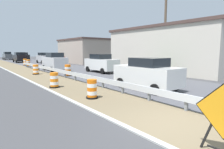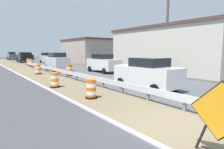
{
  "view_description": "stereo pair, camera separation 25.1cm",
  "coord_description": "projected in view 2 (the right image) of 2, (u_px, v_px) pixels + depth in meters",
  "views": [
    {
      "loc": [
        -5.25,
        -3.67,
        2.5
      ],
      "look_at": [
        1.89,
        5.61,
        1.01
      ],
      "focal_mm": 30.26,
      "sensor_mm": 36.0,
      "label": 1
    },
    {
      "loc": [
        -5.05,
        -3.82,
        2.5
      ],
      "look_at": [
        1.89,
        5.61,
        1.01
      ],
      "focal_mm": 30.26,
      "sensor_mm": 36.0,
      "label": 2
    }
  ],
  "objects": [
    {
      "name": "roadside_shop_far",
      "position": [
        88.0,
        51.0,
        39.43
      ],
      "size": [
        7.58,
        11.59,
        4.85
      ],
      "color": "#AD9E8E",
      "rests_on": "ground"
    },
    {
      "name": "car_lead_far_lane",
      "position": [
        23.0,
        57.0,
        40.63
      ],
      "size": [
        2.14,
        4.65,
        2.15
      ],
      "rotation": [
        0.0,
        0.0,
        1.56
      ],
      "color": "black",
      "rests_on": "ground"
    },
    {
      "name": "curb_near_edge",
      "position": [
        138.0,
        135.0,
        5.57
      ],
      "size": [
        0.2,
        120.0,
        0.11
      ],
      "primitive_type": "cube",
      "color": "#ADADA8",
      "rests_on": "ground"
    },
    {
      "name": "car_distant_b",
      "position": [
        147.0,
        73.0,
        12.21
      ],
      "size": [
        2.12,
        4.54,
        2.04
      ],
      "rotation": [
        0.0,
        0.0,
        1.58
      ],
      "color": "silver",
      "rests_on": "ground"
    },
    {
      "name": "traffic_barrel_farther",
      "position": [
        32.0,
        63.0,
        30.46
      ],
      "size": [
        0.72,
        0.72,
        1.08
      ],
      "color": "orange",
      "rests_on": "ground"
    },
    {
      "name": "median_dirt_strip",
      "position": [
        173.0,
        123.0,
        6.58
      ],
      "size": [
        3.23,
        120.0,
        0.01
      ],
      "primitive_type": "cube",
      "color": "#706047",
      "rests_on": "ground"
    },
    {
      "name": "car_distant_a",
      "position": [
        28.0,
        56.0,
        49.77
      ],
      "size": [
        2.22,
        4.24,
        2.02
      ],
      "rotation": [
        0.0,
        0.0,
        -1.54
      ],
      "color": "black",
      "rests_on": "ground"
    },
    {
      "name": "ground_plane",
      "position": [
        166.0,
        125.0,
        6.34
      ],
      "size": [
        160.0,
        160.0,
        0.0
      ],
      "primitive_type": "plane",
      "color": "#3D3D3F"
    },
    {
      "name": "traffic_barrel_farthest",
      "position": [
        29.0,
        62.0,
        32.31
      ],
      "size": [
        0.68,
        0.68,
        1.13
      ],
      "color": "orange",
      "rests_on": "ground"
    },
    {
      "name": "utility_pole_near",
      "position": [
        167.0,
        29.0,
        19.25
      ],
      "size": [
        0.24,
        1.8,
        9.05
      ],
      "color": "brown",
      "rests_on": "ground"
    },
    {
      "name": "car_lead_near_lane",
      "position": [
        12.0,
        56.0,
        52.22
      ],
      "size": [
        1.97,
        4.57,
        2.15
      ],
      "rotation": [
        0.0,
        0.0,
        1.58
      ],
      "color": "#4C5156",
      "rests_on": "ground"
    },
    {
      "name": "guardrail_median",
      "position": [
        164.0,
        95.0,
        8.52
      ],
      "size": [
        0.18,
        52.59,
        0.71
      ],
      "color": "silver",
      "rests_on": "ground"
    },
    {
      "name": "traffic_barrel_nearest",
      "position": [
        91.0,
        90.0,
        9.92
      ],
      "size": [
        0.64,
        0.64,
        1.0
      ],
      "color": "orange",
      "rests_on": "ground"
    },
    {
      "name": "car_trailing_near_lane",
      "position": [
        58.0,
        59.0,
        32.24
      ],
      "size": [
        2.15,
        4.18,
        2.07
      ],
      "rotation": [
        0.0,
        0.0,
        -1.6
      ],
      "color": "maroon",
      "rests_on": "ground"
    },
    {
      "name": "traffic_barrel_close",
      "position": [
        55.0,
        81.0,
        12.87
      ],
      "size": [
        0.68,
        0.68,
        1.03
      ],
      "color": "orange",
      "rests_on": "ground"
    },
    {
      "name": "car_mid_far_lane",
      "position": [
        47.0,
        58.0,
        38.16
      ],
      "size": [
        2.2,
        4.34,
        2.11
      ],
      "rotation": [
        0.0,
        0.0,
        -1.55
      ],
      "color": "silver",
      "rests_on": "ground"
    },
    {
      "name": "bush_roadside",
      "position": [
        154.0,
        69.0,
        17.81
      ],
      "size": [
        2.56,
        2.56,
        1.58
      ],
      "primitive_type": "ellipsoid",
      "color": "#286028",
      "rests_on": "ground"
    },
    {
      "name": "warning_sign_diamond",
      "position": [
        220.0,
        115.0,
        4.32
      ],
      "size": [
        0.09,
        1.44,
        1.85
      ],
      "rotation": [
        0.0,
        0.0,
        3.16
      ],
      "color": "black",
      "rests_on": "ground"
    },
    {
      "name": "car_trailing_far_lane",
      "position": [
        57.0,
        62.0,
        23.64
      ],
      "size": [
        2.08,
        4.85,
        2.25
      ],
      "rotation": [
        0.0,
        0.0,
        1.54
      ],
      "color": "silver",
      "rests_on": "ground"
    },
    {
      "name": "traffic_barrel_far",
      "position": [
        38.0,
        70.0,
        20.04
      ],
      "size": [
        0.69,
        0.69,
        1.04
      ],
      "color": "orange",
      "rests_on": "ground"
    },
    {
      "name": "roadside_shop_near",
      "position": [
        174.0,
        49.0,
        23.03
      ],
      "size": [
        8.02,
        15.07,
        5.29
      ],
      "color": "beige",
      "rests_on": "ground"
    },
    {
      "name": "traffic_barrel_mid",
      "position": [
        69.0,
        71.0,
        18.73
      ],
      "size": [
        0.72,
        0.72,
        1.13
      ],
      "color": "orange",
      "rests_on": "ground"
    },
    {
      "name": "car_distant_c",
      "position": [
        103.0,
        63.0,
        21.84
      ],
      "size": [
        2.03,
        4.67,
        2.1
      ],
      "rotation": [
        0.0,
        0.0,
        -1.57
      ],
      "color": "silver",
      "rests_on": "ground"
    }
  ]
}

